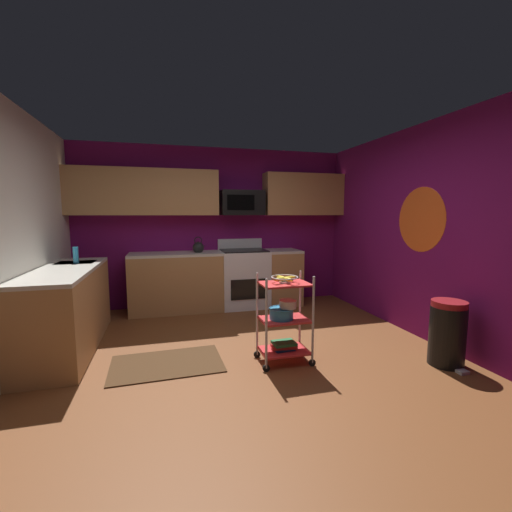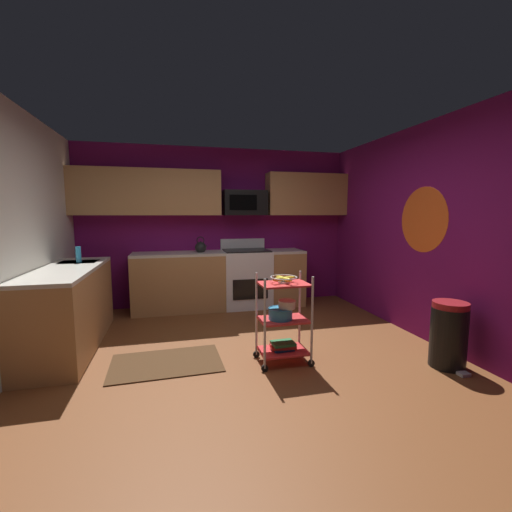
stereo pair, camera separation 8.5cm
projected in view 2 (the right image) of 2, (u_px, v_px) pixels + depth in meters
name	position (u px, v px, depth m)	size (l,w,h in m)	color
floor	(249.00, 362.00, 3.58)	(4.40, 4.80, 0.04)	brown
wall_back	(217.00, 227.00, 5.76)	(4.52, 0.06, 2.60)	#6B1156
wall_right	(437.00, 233.00, 3.94)	(0.06, 4.80, 2.60)	#6B1156
wall_flower_decal	(423.00, 220.00, 4.11)	(0.79, 0.79, 0.00)	#E5591E
counter_run	(170.00, 289.00, 4.86)	(3.57, 2.52, 0.92)	#B27F4C
oven_range	(246.00, 277.00, 5.65)	(0.76, 0.65, 1.10)	white
upper_cabinets	(213.00, 193.00, 5.49)	(4.40, 0.33, 0.70)	#B27F4C
microwave	(245.00, 203.00, 5.60)	(0.70, 0.39, 0.40)	black
rolling_cart	(283.00, 320.00, 3.48)	(0.55, 0.36, 0.91)	silver
fruit_bowl	(284.00, 279.00, 3.43)	(0.27, 0.27, 0.07)	silver
mixing_bowl_large	(280.00, 313.00, 3.46)	(0.25, 0.25, 0.11)	#338CBF
mixing_bowl_small	(287.00, 304.00, 3.44)	(0.18, 0.18, 0.08)	silver
book_stack	(283.00, 346.00, 3.51)	(0.27, 0.19, 0.09)	#1E4C8C
kettle	(201.00, 247.00, 5.41)	(0.21, 0.18, 0.26)	black
dish_soap_bottle	(78.00, 255.00, 4.23)	(0.06, 0.06, 0.20)	#2D8CBF
trash_can	(449.00, 335.00, 3.40)	(0.34, 0.42, 0.66)	black
floor_rug	(167.00, 363.00, 3.50)	(1.10, 0.70, 0.01)	#472D19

